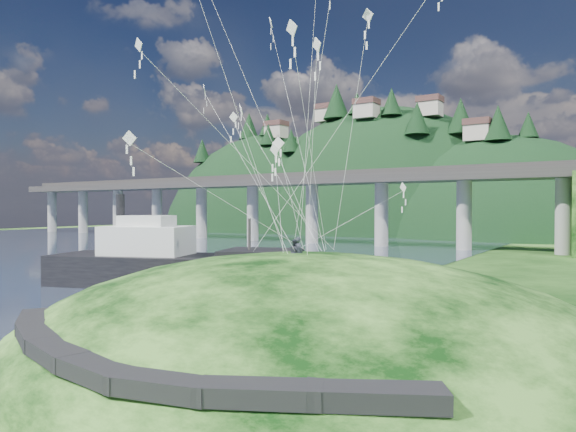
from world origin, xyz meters
The scene contains 10 objects.
ground centered at (0.00, 0.00, 0.00)m, with size 320.00×320.00×0.00m, color black.
water centered at (-72.00, 30.00, 0.01)m, with size 240.00×240.00×0.00m, color #303C58.
grass_hill centered at (8.00, 2.00, -1.50)m, with size 36.00×32.00×13.00m.
footpath centered at (7.46, -9.74, 2.08)m, with size 22.29×5.84×0.83m.
bridge centered at (-26.46, 70.07, 9.70)m, with size 160.00×11.00×15.00m.
far_ridge centered at (-43.58, 122.17, -7.44)m, with size 153.00×70.00×94.50m.
work_barge centered at (-13.30, 12.83, 2.21)m, with size 26.08×15.19×8.84m.
wooden_dock centered at (-6.56, 8.14, 0.37)m, with size 11.98×2.41×0.85m.
kite_flyers centered at (6.76, 2.67, 5.80)m, with size 1.04×0.94×1.78m.
kite_swarm centered at (4.58, 2.81, 17.41)m, with size 18.11×15.81×19.06m.
Camera 1 is at (22.46, -22.14, 7.59)m, focal length 32.00 mm.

